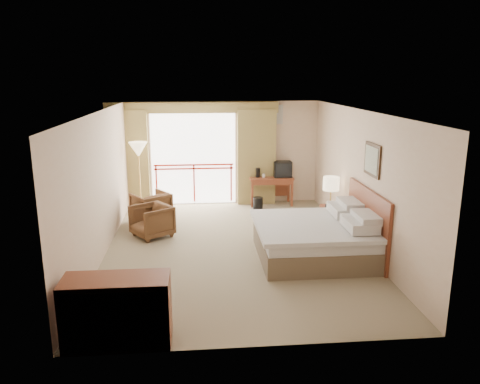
{
  "coord_description": "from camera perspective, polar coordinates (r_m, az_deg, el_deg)",
  "views": [
    {
      "loc": [
        -0.69,
        -8.73,
        3.34
      ],
      "look_at": [
        0.15,
        0.4,
        1.05
      ],
      "focal_mm": 35.0,
      "sensor_mm": 36.0,
      "label": 1
    }
  ],
  "objects": [
    {
      "name": "valance",
      "position": [
        12.14,
        -5.84,
        10.21
      ],
      "size": [
        4.4,
        0.22,
        0.28
      ],
      "primitive_type": "cube",
      "color": "olive",
      "rests_on": "wall_back"
    },
    {
      "name": "balcony_door",
      "position": [
        12.4,
        -5.69,
        4.01
      ],
      "size": [
        2.4,
        0.0,
        2.4
      ],
      "primitive_type": "plane",
      "rotation": [
        1.57,
        0.0,
        0.0
      ],
      "color": "white",
      "rests_on": "wall_back"
    },
    {
      "name": "table_lamp",
      "position": [
        10.42,
        11.05,
        0.95
      ],
      "size": [
        0.36,
        0.36,
        0.63
      ],
      "rotation": [
        0.0,
        0.0,
        -0.08
      ],
      "color": "tan",
      "rests_on": "nightstand"
    },
    {
      "name": "desk",
      "position": [
        12.41,
        3.75,
        1.14
      ],
      "size": [
        1.14,
        0.55,
        0.75
      ],
      "rotation": [
        0.0,
        0.0,
        0.03
      ],
      "color": "brown",
      "rests_on": "floor"
    },
    {
      "name": "floor_lamp",
      "position": [
        11.74,
        -12.29,
        4.77
      ],
      "size": [
        0.45,
        0.45,
        1.77
      ],
      "rotation": [
        0.0,
        0.0,
        -0.18
      ],
      "color": "tan",
      "rests_on": "floor"
    },
    {
      "name": "wastebasket",
      "position": [
        12.01,
        2.2,
        -1.37
      ],
      "size": [
        0.3,
        0.3,
        0.31
      ],
      "primitive_type": "cylinder",
      "rotation": [
        0.0,
        0.0,
        -0.22
      ],
      "color": "black",
      "rests_on": "floor"
    },
    {
      "name": "tv",
      "position": [
        12.33,
        5.2,
        2.78
      ],
      "size": [
        0.46,
        0.36,
        0.42
      ],
      "rotation": [
        0.0,
        0.0,
        -0.04
      ],
      "color": "black",
      "rests_on": "desk"
    },
    {
      "name": "coffee_maker",
      "position": [
        12.25,
        2.19,
        2.37
      ],
      "size": [
        0.13,
        0.13,
        0.25
      ],
      "primitive_type": "cylinder",
      "rotation": [
        0.0,
        0.0,
        0.09
      ],
      "color": "black",
      "rests_on": "desk"
    },
    {
      "name": "armchair_far",
      "position": [
        11.22,
        -10.73,
        -3.55
      ],
      "size": [
        1.06,
        1.06,
        0.71
      ],
      "primitive_type": "imported",
      "rotation": [
        0.0,
        0.0,
        -2.56
      ],
      "color": "#4C2F1A",
      "rests_on": "floor"
    },
    {
      "name": "nightstand",
      "position": [
        10.57,
        10.94,
        -3.13
      ],
      "size": [
        0.38,
        0.45,
        0.54
      ],
      "primitive_type": "cube",
      "rotation": [
        0.0,
        0.0,
        0.02
      ],
      "color": "brown",
      "rests_on": "floor"
    },
    {
      "name": "bed",
      "position": [
        8.92,
        9.29,
        -5.56
      ],
      "size": [
        2.13,
        2.06,
        0.97
      ],
      "color": "brown",
      "rests_on": "floor"
    },
    {
      "name": "ceiling",
      "position": [
        8.78,
        -0.73,
        9.84
      ],
      "size": [
        7.0,
        7.0,
        0.0
      ],
      "primitive_type": "plane",
      "rotation": [
        3.14,
        0.0,
        0.0
      ],
      "color": "white",
      "rests_on": "wall_back"
    },
    {
      "name": "wall_right",
      "position": [
        9.5,
        14.5,
        1.48
      ],
      "size": [
        0.0,
        7.0,
        7.0
      ],
      "primitive_type": "plane",
      "rotation": [
        1.57,
        0.0,
        -1.57
      ],
      "color": "beige",
      "rests_on": "ground"
    },
    {
      "name": "wall_left",
      "position": [
        9.13,
        -16.54,
        0.85
      ],
      "size": [
        0.0,
        7.0,
        7.0
      ],
      "primitive_type": "plane",
      "rotation": [
        1.57,
        0.0,
        1.57
      ],
      "color": "beige",
      "rests_on": "ground"
    },
    {
      "name": "dresser",
      "position": [
        6.29,
        -14.74,
        -13.87
      ],
      "size": [
        1.34,
        0.57,
        0.89
      ],
      "rotation": [
        0.0,
        0.0,
        -0.08
      ],
      "color": "brown",
      "rests_on": "floor"
    },
    {
      "name": "armchair_near",
      "position": [
        10.2,
        -10.62,
        -5.34
      ],
      "size": [
        1.04,
        1.03,
        0.69
      ],
      "primitive_type": "imported",
      "rotation": [
        0.0,
        0.0,
        -0.96
      ],
      "color": "#4C2F1A",
      "rests_on": "floor"
    },
    {
      "name": "curtain_right",
      "position": [
        12.36,
        2.0,
        4.27
      ],
      "size": [
        1.0,
        0.26,
        2.5
      ],
      "primitive_type": "cube",
      "color": "olive",
      "rests_on": "wall_back"
    },
    {
      "name": "framed_art",
      "position": [
        8.85,
        15.81,
        3.8
      ],
      "size": [
        0.04,
        0.72,
        0.6
      ],
      "color": "black",
      "rests_on": "wall_right"
    },
    {
      "name": "hvac_vent",
      "position": [
        12.4,
        4.06,
        9.4
      ],
      "size": [
        0.5,
        0.04,
        0.5
      ],
      "primitive_type": "cube",
      "color": "silver",
      "rests_on": "wall_back"
    },
    {
      "name": "curtain_left",
      "position": [
        12.38,
        -13.37,
        3.92
      ],
      "size": [
        1.0,
        0.26,
        2.5
      ],
      "primitive_type": "cube",
      "color": "olive",
      "rests_on": "wall_back"
    },
    {
      "name": "phone",
      "position": [
        10.33,
        10.98,
        -1.74
      ],
      "size": [
        0.21,
        0.17,
        0.08
      ],
      "primitive_type": "cube",
      "rotation": [
        0.0,
        0.0,
        0.13
      ],
      "color": "black",
      "rests_on": "nightstand"
    },
    {
      "name": "book",
      "position": [
        10.55,
        -11.66,
        -1.58
      ],
      "size": [
        0.17,
        0.23,
        0.02
      ],
      "primitive_type": "imported",
      "rotation": [
        0.0,
        0.0,
        0.01
      ],
      "color": "white",
      "rests_on": "side_table"
    },
    {
      "name": "wall_back",
      "position": [
        12.41,
        -1.99,
        4.78
      ],
      "size": [
        5.0,
        0.0,
        5.0
      ],
      "primitive_type": "plane",
      "rotation": [
        1.57,
        0.0,
        0.0
      ],
      "color": "beige",
      "rests_on": "ground"
    },
    {
      "name": "wall_front",
      "position": [
        5.64,
        2.14,
        -6.65
      ],
      "size": [
        5.0,
        0.0,
        5.0
      ],
      "primitive_type": "plane",
      "rotation": [
        -1.57,
        0.0,
        0.0
      ],
      "color": "beige",
      "rests_on": "ground"
    },
    {
      "name": "floor",
      "position": [
        9.37,
        -0.68,
        -6.86
      ],
      "size": [
        7.0,
        7.0,
        0.0
      ],
      "primitive_type": "plane",
      "color": "gray",
      "rests_on": "ground"
    },
    {
      "name": "headboard",
      "position": [
        9.12,
        15.24,
        -3.64
      ],
      "size": [
        0.06,
        2.1,
        1.3
      ],
      "primitive_type": "cube",
      "color": "brown",
      "rests_on": "wall_right"
    },
    {
      "name": "side_table",
      "position": [
        10.6,
        -11.61,
        -2.51
      ],
      "size": [
        0.5,
        0.5,
        0.55
      ],
      "rotation": [
        0.0,
        0.0,
        0.01
      ],
      "color": "black",
      "rests_on": "floor"
    },
    {
      "name": "balcony_railing",
      "position": [
        12.45,
        -5.64,
        2.23
      ],
      "size": [
        2.09,
        0.03,
        1.02
      ],
      "color": "red",
      "rests_on": "wall_back"
    },
    {
      "name": "cup",
      "position": [
        12.24,
        2.91,
        1.99
      ],
      "size": [
        0.08,
        0.08,
        0.1
      ],
      "primitive_type": "cylinder",
      "rotation": [
        0.0,
        0.0,
        0.16
      ],
      "color": "white",
      "rests_on": "desk"
    }
  ]
}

